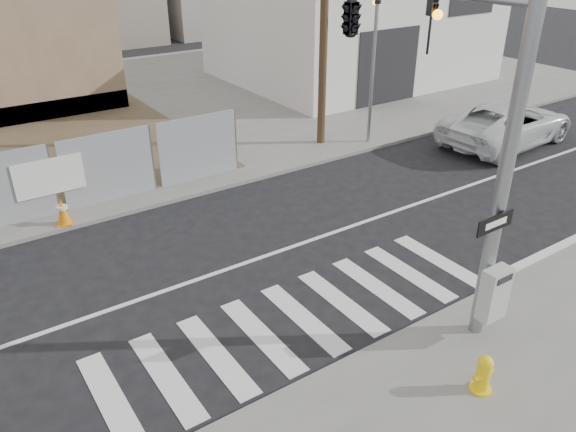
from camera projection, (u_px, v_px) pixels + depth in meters
ground at (242, 264)px, 13.33m from camera, size 100.00×100.00×0.00m
sidewalk_far at (76, 116)px, 23.60m from camera, size 50.00×20.00×0.12m
signal_pole at (397, 63)px, 10.88m from camera, size 0.96×5.87×7.00m
far_signal_pole at (374, 47)px, 19.11m from camera, size 0.16×0.20×5.60m
concrete_wall_right at (47, 35)px, 21.89m from camera, size 5.50×1.30×8.00m
auto_shop at (351, 28)px, 28.69m from camera, size 12.00×10.20×5.95m
fire_hydrant at (483, 374)px, 9.40m from camera, size 0.48×0.48×0.71m
suv at (507, 123)px, 20.40m from camera, size 5.84×3.01×1.58m
traffic_cone_d at (63, 211)px, 14.72m from camera, size 0.49×0.49×0.75m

